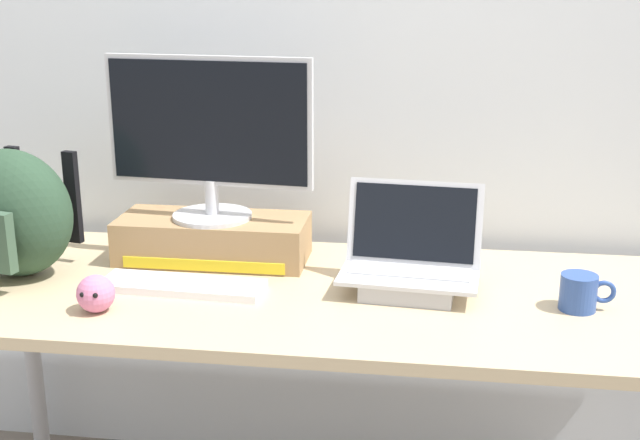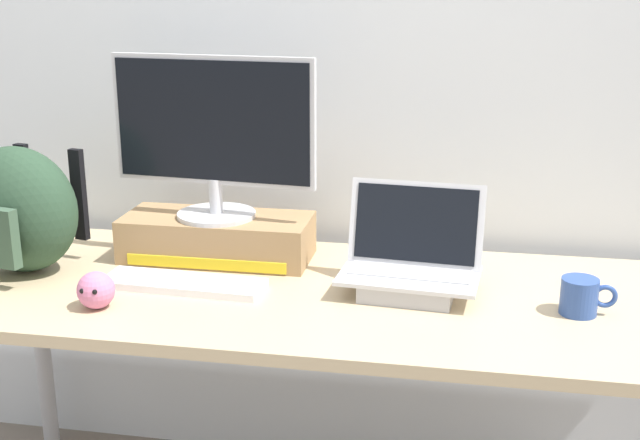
# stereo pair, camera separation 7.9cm
# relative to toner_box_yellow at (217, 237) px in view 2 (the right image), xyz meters

# --- Properties ---
(back_wall) EXTENTS (7.00, 0.10, 2.60)m
(back_wall) POSITION_rel_toner_box_yellow_xyz_m (0.32, 0.29, 0.50)
(back_wall) COLOR silver
(back_wall) RESTS_ON ground
(desk) EXTENTS (2.02, 0.74, 0.74)m
(desk) POSITION_rel_toner_box_yellow_xyz_m (0.32, -0.18, -0.12)
(desk) COLOR tan
(desk) RESTS_ON ground
(toner_box_yellow) EXTENTS (0.51, 0.22, 0.12)m
(toner_box_yellow) POSITION_rel_toner_box_yellow_xyz_m (0.00, 0.00, 0.00)
(toner_box_yellow) COLOR #9E7A51
(toner_box_yellow) RESTS_ON desk
(desktop_monitor) EXTENTS (0.56, 0.21, 0.43)m
(desktop_monitor) POSITION_rel_toner_box_yellow_xyz_m (-0.00, -0.00, 0.29)
(desktop_monitor) COLOR silver
(desktop_monitor) RESTS_ON toner_box_yellow
(open_laptop) EXTENTS (0.35, 0.24, 0.26)m
(open_laptop) POSITION_rel_toner_box_yellow_xyz_m (0.54, -0.15, -0.01)
(open_laptop) COLOR #ADADB2
(open_laptop) RESTS_ON desk
(external_keyboard) EXTENTS (0.41, 0.14, 0.02)m
(external_keyboard) POSITION_rel_toner_box_yellow_xyz_m (-0.02, -0.23, -0.05)
(external_keyboard) COLOR white
(external_keyboard) RESTS_ON desk
(messenger_backpack) EXTENTS (0.37, 0.32, 0.33)m
(messenger_backpack) POSITION_rel_toner_box_yellow_xyz_m (-0.47, -0.18, 0.11)
(messenger_backpack) COLOR #28422D
(messenger_backpack) RESTS_ON desk
(coffee_mug) EXTENTS (0.13, 0.09, 0.09)m
(coffee_mug) POSITION_rel_toner_box_yellow_xyz_m (0.93, -0.22, -0.02)
(coffee_mug) COLOR #2D4C93
(coffee_mug) RESTS_ON desk
(plush_toy) EXTENTS (0.09, 0.09, 0.09)m
(plush_toy) POSITION_rel_toner_box_yellow_xyz_m (-0.17, -0.39, -0.01)
(plush_toy) COLOR #CC7099
(plush_toy) RESTS_ON desk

